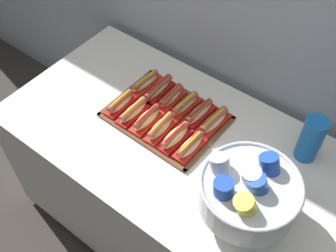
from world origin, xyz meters
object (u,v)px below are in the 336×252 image
(hot_dog_0, at_px, (121,103))
(hot_dog_5, at_px, (190,147))
(serving_tray, at_px, (166,117))
(hot_dog_7, at_px, (158,89))
(hot_dog_9, at_px, (185,105))
(hot_dog_8, at_px, (171,97))
(cup_stack, at_px, (311,139))
(hot_dog_2, at_px, (147,119))
(hot_dog_4, at_px, (175,137))
(hot_dog_10, at_px, (199,113))
(punch_bowl, at_px, (248,192))
(hot_dog_1, at_px, (133,111))
(hot_dog_6, at_px, (145,83))
(hot_dog_11, at_px, (214,122))
(buffet_table, at_px, (178,186))
(hot_dog_3, at_px, (161,128))

(hot_dog_0, bearing_deg, hot_dog_5, -1.32)
(serving_tray, xyz_separation_m, hot_dog_7, (-0.11, 0.09, 0.03))
(hot_dog_9, bearing_deg, hot_dog_0, -145.06)
(hot_dog_8, relative_size, cup_stack, 0.76)
(hot_dog_2, distance_m, hot_dog_4, 0.15)
(hot_dog_7, bearing_deg, hot_dog_9, -1.32)
(hot_dog_0, height_order, hot_dog_10, hot_dog_10)
(hot_dog_4, relative_size, punch_bowl, 0.49)
(hot_dog_4, bearing_deg, punch_bowl, -16.02)
(hot_dog_0, relative_size, hot_dog_1, 0.95)
(hot_dog_0, relative_size, hot_dog_5, 1.04)
(serving_tray, relative_size, punch_bowl, 1.42)
(serving_tray, height_order, hot_dog_6, hot_dog_6)
(hot_dog_1, xyz_separation_m, cup_stack, (0.67, 0.26, 0.07))
(serving_tray, relative_size, hot_dog_11, 2.65)
(punch_bowl, bearing_deg, hot_dog_2, 167.98)
(hot_dog_0, bearing_deg, buffet_table, 2.48)
(hot_dog_4, bearing_deg, hot_dog_0, 178.68)
(hot_dog_5, bearing_deg, hot_dog_3, 178.68)
(serving_tray, bearing_deg, punch_bowl, -21.55)
(hot_dog_10, bearing_deg, hot_dog_6, 178.68)
(serving_tray, height_order, hot_dog_3, hot_dog_3)
(hot_dog_10, bearing_deg, hot_dog_7, 178.68)
(hot_dog_7, bearing_deg, hot_dog_5, -30.13)
(hot_dog_8, bearing_deg, hot_dog_11, -1.32)
(hot_dog_1, relative_size, hot_dog_7, 0.95)
(hot_dog_9, bearing_deg, hot_dog_3, -91.32)
(hot_dog_8, height_order, hot_dog_9, same)
(hot_dog_3, relative_size, hot_dog_9, 0.97)
(buffet_table, height_order, hot_dog_10, hot_dog_10)
(hot_dog_8, height_order, cup_stack, cup_stack)
(hot_dog_3, bearing_deg, hot_dog_4, -1.32)
(hot_dog_1, xyz_separation_m, hot_dog_9, (0.15, 0.16, 0.00))
(hot_dog_5, bearing_deg, hot_dog_10, 113.13)
(hot_dog_5, height_order, hot_dog_9, hot_dog_9)
(hot_dog_4, bearing_deg, hot_dog_6, 149.87)
(serving_tray, height_order, hot_dog_2, hot_dog_2)
(cup_stack, bearing_deg, hot_dog_1, -159.07)
(hot_dog_5, distance_m, punch_bowl, 0.35)
(hot_dog_5, distance_m, hot_dog_6, 0.41)
(buffet_table, xyz_separation_m, hot_dog_2, (-0.16, -0.02, 0.39))
(hot_dog_4, height_order, hot_dog_10, same)
(hot_dog_8, bearing_deg, hot_dog_6, 178.68)
(hot_dog_10, height_order, cup_stack, cup_stack)
(hot_dog_9, relative_size, hot_dog_10, 0.95)
(hot_dog_4, bearing_deg, hot_dog_1, 178.68)
(hot_dog_1, bearing_deg, hot_dog_6, 113.13)
(hot_dog_2, relative_size, hot_dog_9, 0.97)
(hot_dog_9, bearing_deg, hot_dog_7, 178.68)
(hot_dog_11, bearing_deg, buffet_table, -115.88)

